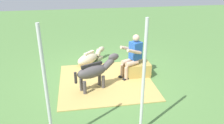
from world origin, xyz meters
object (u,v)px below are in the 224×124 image
(soda_bottle, at_px, (147,64))
(pony_standing, at_px, (95,71))
(person_seated, at_px, (132,55))
(tent_pole_left, at_px, (143,81))
(tent_pole_right, at_px, (46,91))
(pony_lying, at_px, (90,58))
(hay_bale, at_px, (136,69))

(soda_bottle, bearing_deg, pony_standing, 30.26)
(soda_bottle, bearing_deg, person_seated, 36.37)
(person_seated, relative_size, tent_pole_left, 0.56)
(soda_bottle, distance_m, tent_pole_right, 4.21)
(pony_lying, xyz_separation_m, tent_pole_right, (0.96, 3.73, 0.97))
(hay_bale, height_order, tent_pole_left, tent_pole_left)
(tent_pole_right, bearing_deg, hay_bale, -131.77)
(tent_pole_right, bearing_deg, person_seated, -130.35)
(pony_lying, distance_m, soda_bottle, 1.97)
(hay_bale, relative_size, tent_pole_left, 0.34)
(pony_lying, bearing_deg, hay_bale, 138.81)
(tent_pole_left, bearing_deg, pony_standing, -68.52)
(pony_lying, bearing_deg, person_seated, 134.31)
(hay_bale, height_order, pony_lying, pony_lying)
(pony_lying, height_order, tent_pole_right, tent_pole_right)
(pony_standing, bearing_deg, pony_lying, -89.29)
(person_seated, relative_size, soda_bottle, 4.42)
(hay_bale, distance_m, pony_lying, 1.77)
(hay_bale, relative_size, tent_pole_right, 0.34)
(pony_standing, distance_m, tent_pole_right, 2.26)
(hay_bale, xyz_separation_m, pony_lying, (1.33, -1.17, -0.02))
(hay_bale, xyz_separation_m, pony_standing, (1.31, 0.62, 0.34))
(tent_pole_left, bearing_deg, tent_pole_right, 3.25)
(pony_lying, bearing_deg, tent_pole_right, 75.59)
(pony_standing, bearing_deg, soda_bottle, -149.74)
(hay_bale, height_order, person_seated, person_seated)
(person_seated, xyz_separation_m, pony_standing, (1.16, 0.58, -0.16))
(hay_bale, distance_m, pony_standing, 1.49)
(pony_standing, relative_size, tent_pole_left, 0.55)
(hay_bale, distance_m, person_seated, 0.52)
(person_seated, bearing_deg, tent_pole_right, 49.65)
(pony_standing, height_order, soda_bottle, pony_standing)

